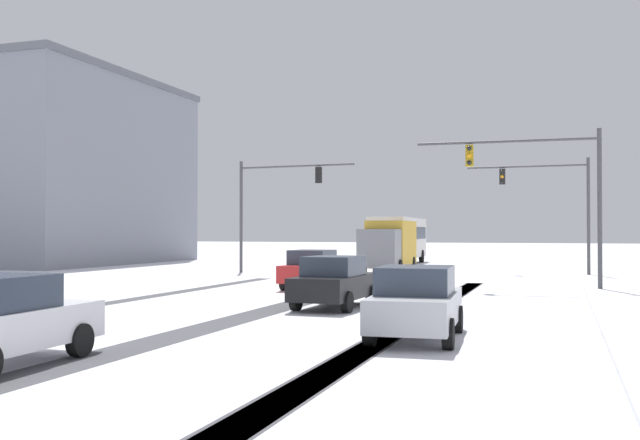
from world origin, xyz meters
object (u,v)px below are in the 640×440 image
Objects in this scene: traffic_signal_far_right at (553,195)px; car_silver_third at (416,302)px; car_black_second at (335,282)px; car_red_lead at (313,269)px; traffic_signal_far_left at (272,195)px; bus_oncoming at (399,237)px; box_truck_delivery at (389,244)px; traffic_signal_near_right at (545,179)px; office_building_far_left_block at (15,172)px.

car_silver_third is at bearing -95.65° from traffic_signal_far_right.
car_red_lead is at bearing 113.98° from car_black_second.
traffic_signal_far_left is 0.64× the size of bus_oncoming.
car_red_lead is 0.99× the size of car_black_second.
traffic_signal_near_right is at bearing -50.80° from box_truck_delivery.
traffic_signal_far_right and traffic_signal_near_right have the same top height.
traffic_signal_far_left and traffic_signal_far_right have the same top height.
office_building_far_left_block is at bearing 150.37° from car_red_lead.
traffic_signal_far_left is 15.90m from traffic_signal_far_right.
car_red_lead is at bearing -91.16° from box_truck_delivery.
car_red_lead is (-9.44, -14.11, -3.65)m from traffic_signal_far_right.
traffic_signal_far_right is at bearing 56.21° from car_red_lead.
traffic_signal_near_right is 14.49m from box_truck_delivery.
car_red_lead is at bearing -123.79° from traffic_signal_far_right.
car_black_second and car_silver_third have the same top height.
box_truck_delivery reaches higher than car_black_second.
traffic_signal_near_right is 42.73m from office_building_far_left_block.
traffic_signal_near_right is at bearing -63.64° from bus_oncoming.
bus_oncoming is 1.48× the size of box_truck_delivery.
traffic_signal_far_left is at bearing 120.66° from car_red_lead.
car_silver_third is at bearing -77.29° from bus_oncoming.
traffic_signal_far_left is 1.71× the size of car_black_second.
box_truck_delivery is (1.64, -10.41, -0.36)m from bus_oncoming.
traffic_signal_far_left is 0.95× the size of box_truck_delivery.
traffic_signal_far_right is at bearing -4.66° from office_building_far_left_block.
traffic_signal_far_right is 1.63× the size of car_red_lead.
traffic_signal_far_left is 17.09m from traffic_signal_near_right.
car_silver_third is at bearing -99.43° from traffic_signal_near_right.
office_building_far_left_block reaches higher than traffic_signal_far_right.
traffic_signal_far_right is 0.61× the size of bus_oncoming.
office_building_far_left_block is at bearing 158.87° from traffic_signal_near_right.
car_red_lead is 7.65m from car_black_second.
bus_oncoming reaches higher than box_truck_delivery.
traffic_signal_near_right is 1.77× the size of car_black_second.
traffic_signal_far_left is at bearing 118.00° from car_black_second.
traffic_signal_far_right is 27.25m from car_silver_third.
car_silver_third is at bearing -75.80° from box_truck_delivery.
car_silver_third is 0.56× the size of box_truck_delivery.
traffic_signal_near_right reaches higher than car_silver_third.
car_black_second is 0.37× the size of bus_oncoming.
traffic_signal_far_right reaches higher than car_black_second.
traffic_signal_far_left is at bearing 152.30° from traffic_signal_near_right.
box_truck_delivery is at bearing 129.20° from traffic_signal_near_right.
car_black_second is at bearing -106.70° from traffic_signal_far_right.
traffic_signal_far_right is (15.34, 4.17, -0.02)m from traffic_signal_far_left.
office_building_far_left_block reaches higher than car_red_lead.
office_building_far_left_block reaches higher than car_black_second.
office_building_far_left_block is at bearing 144.10° from car_black_second.
car_red_lead is 0.55× the size of box_truck_delivery.
car_red_lead is (-9.24, -2.00, -3.69)m from traffic_signal_near_right.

